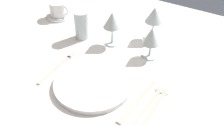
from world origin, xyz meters
The scene contains 12 objects.
dining_table centered at (0.00, 0.00, 0.66)m, with size 1.80×1.11×0.74m.
dinner_plate centered at (0.02, -0.22, 0.75)m, with size 0.27×0.27×0.02m, color white.
fork_outer centered at (-0.16, -0.20, 0.74)m, with size 0.03×0.22×0.00m.
dinner_knife centered at (0.18, -0.21, 0.74)m, with size 0.03×0.23×0.00m.
spoon_soup centered at (0.22, -0.18, 0.74)m, with size 0.03×0.23×0.01m.
spoon_dessert centered at (0.24, -0.18, 0.74)m, with size 0.03×0.22×0.01m.
saucer_right centered at (-0.42, 0.10, 0.74)m, with size 0.13×0.13×0.01m, color white.
coffee_cup_right centered at (-0.42, 0.10, 0.78)m, with size 0.11×0.08×0.07m.
wine_glass_centre centered at (0.10, 0.04, 0.83)m, with size 0.07×0.07×0.13m.
wine_glass_left centered at (-0.07, 0.04, 0.85)m, with size 0.07×0.07×0.15m.
wine_glass_right centered at (0.05, 0.17, 0.84)m, with size 0.08×0.08×0.15m.
drink_tumbler centered at (-0.21, 0.01, 0.80)m, with size 0.06×0.06×0.12m.
Camera 1 is at (0.43, -0.74, 1.35)m, focal length 41.44 mm.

